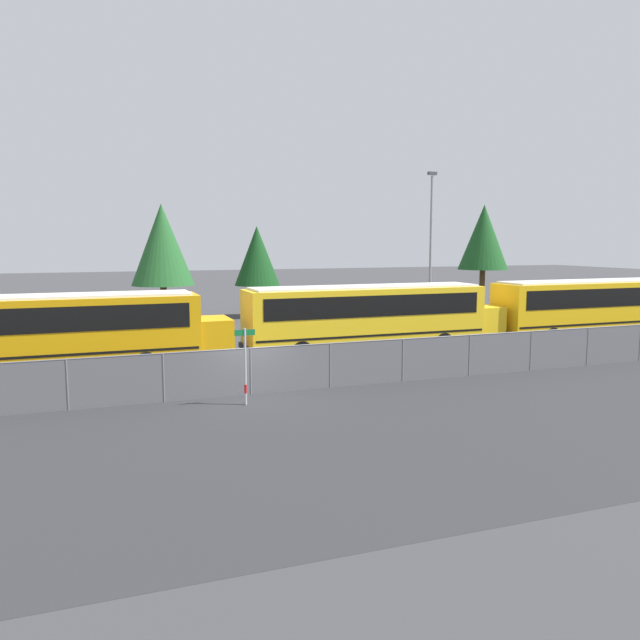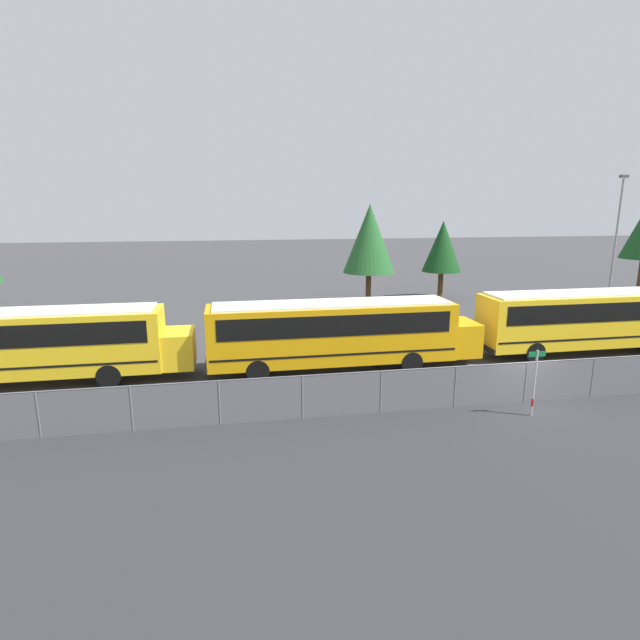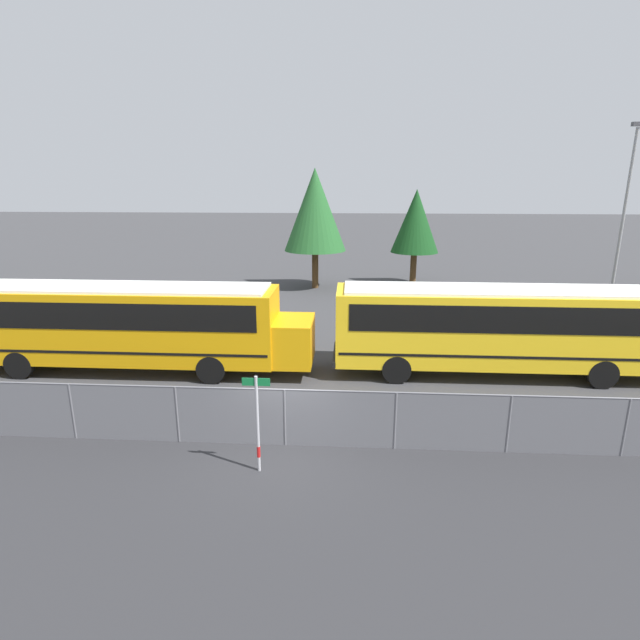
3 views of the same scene
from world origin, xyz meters
The scene contains 9 objects.
ground_plane centered at (0.00, 0.00, 0.00)m, with size 200.00×200.00×0.00m, color #38383A.
road_strip centered at (0.00, -6.00, 0.00)m, with size 101.54×12.00×0.01m.
fence centered at (0.00, 0.00, 0.88)m, with size 67.61×0.07×1.72m.
school_bus_1 centered at (-6.68, 5.36, 2.02)m, with size 13.38×2.48×3.39m.
school_bus_2 centered at (7.48, 5.81, 2.02)m, with size 13.38×2.48×3.39m.
street_sign centered at (-0.51, -1.33, 1.40)m, with size 0.70×0.09×2.63m.
light_pole centered at (15.69, 14.42, 5.38)m, with size 0.60×0.24×9.97m.
tree_0 centered at (6.17, 22.79, 4.45)m, with size 3.31×3.31×6.64m.
tree_1 centered at (-0.70, 21.32, 5.29)m, with size 4.17×4.17×8.02m.
Camera 3 is at (1.79, -12.58, 7.28)m, focal length 28.00 mm.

